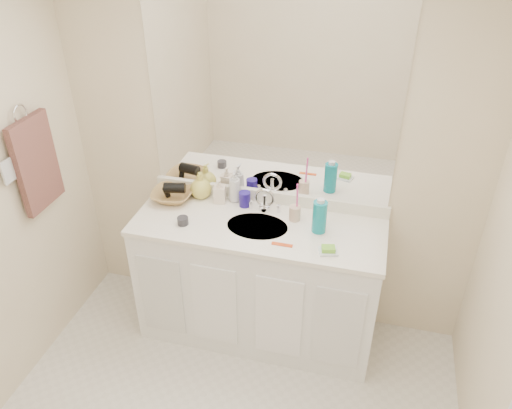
% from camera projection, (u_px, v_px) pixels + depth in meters
% --- Properties ---
extents(wall_back, '(2.60, 0.02, 2.40)m').
position_uv_depth(wall_back, '(270.00, 156.00, 3.04)').
color(wall_back, beige).
rests_on(wall_back, floor).
extents(vanity_cabinet, '(1.50, 0.55, 0.85)m').
position_uv_depth(vanity_cabinet, '(258.00, 282.00, 3.23)').
color(vanity_cabinet, white).
rests_on(vanity_cabinet, floor).
extents(countertop, '(1.52, 0.57, 0.03)m').
position_uv_depth(countertop, '(258.00, 226.00, 3.00)').
color(countertop, white).
rests_on(countertop, vanity_cabinet).
extents(backsplash, '(1.52, 0.03, 0.08)m').
position_uv_depth(backsplash, '(268.00, 197.00, 3.18)').
color(backsplash, white).
rests_on(backsplash, countertop).
extents(sink_basin, '(0.37, 0.37, 0.02)m').
position_uv_depth(sink_basin, '(257.00, 228.00, 2.98)').
color(sink_basin, beige).
rests_on(sink_basin, countertop).
extents(faucet, '(0.02, 0.02, 0.11)m').
position_uv_depth(faucet, '(265.00, 203.00, 3.09)').
color(faucet, silver).
rests_on(faucet, countertop).
extents(mirror, '(1.48, 0.01, 1.20)m').
position_uv_depth(mirror, '(270.00, 100.00, 2.85)').
color(mirror, white).
rests_on(mirror, wall_back).
extents(blue_mug, '(0.09, 0.09, 0.10)m').
position_uv_depth(blue_mug, '(245.00, 199.00, 3.14)').
color(blue_mug, navy).
rests_on(blue_mug, countertop).
extents(tan_cup, '(0.08, 0.08, 0.09)m').
position_uv_depth(tan_cup, '(295.00, 213.00, 3.01)').
color(tan_cup, beige).
rests_on(tan_cup, countertop).
extents(toothbrush, '(0.01, 0.04, 0.22)m').
position_uv_depth(toothbrush, '(297.00, 199.00, 2.95)').
color(toothbrush, '#FF43A8').
rests_on(toothbrush, tan_cup).
extents(mouthwash_bottle, '(0.09, 0.09, 0.20)m').
position_uv_depth(mouthwash_bottle, '(320.00, 217.00, 2.88)').
color(mouthwash_bottle, '#0C8594').
rests_on(mouthwash_bottle, countertop).
extents(soap_dish, '(0.12, 0.11, 0.01)m').
position_uv_depth(soap_dish, '(328.00, 251.00, 2.75)').
color(soap_dish, white).
rests_on(soap_dish, countertop).
extents(green_soap, '(0.08, 0.07, 0.03)m').
position_uv_depth(green_soap, '(328.00, 249.00, 2.74)').
color(green_soap, '#77C931').
rests_on(green_soap, soap_dish).
extents(orange_comb, '(0.12, 0.03, 0.01)m').
position_uv_depth(orange_comb, '(282.00, 245.00, 2.81)').
color(orange_comb, '#DD4617').
rests_on(orange_comb, countertop).
extents(dark_jar, '(0.09, 0.09, 0.05)m').
position_uv_depth(dark_jar, '(183.00, 221.00, 2.98)').
color(dark_jar, '#2B2A30').
rests_on(dark_jar, countertop).
extents(soap_bottle_white, '(0.10, 0.10, 0.21)m').
position_uv_depth(soap_bottle_white, '(235.00, 186.00, 3.16)').
color(soap_bottle_white, silver).
rests_on(soap_bottle_white, countertop).
extents(soap_bottle_cream, '(0.09, 0.09, 0.17)m').
position_uv_depth(soap_bottle_cream, '(220.00, 190.00, 3.16)').
color(soap_bottle_cream, '#F6E1C9').
rests_on(soap_bottle_cream, countertop).
extents(soap_bottle_yellow, '(0.18, 0.18, 0.18)m').
position_uv_depth(soap_bottle_yellow, '(201.00, 185.00, 3.21)').
color(soap_bottle_yellow, '#D3C852').
rests_on(soap_bottle_yellow, countertop).
extents(wicker_basket, '(0.28, 0.28, 0.06)m').
position_uv_depth(wicker_basket, '(172.00, 195.00, 3.21)').
color(wicker_basket, '#9F7640').
rests_on(wicker_basket, countertop).
extents(hair_dryer, '(0.15, 0.09, 0.07)m').
position_uv_depth(hair_dryer, '(175.00, 188.00, 3.18)').
color(hair_dryer, black).
rests_on(hair_dryer, wicker_basket).
extents(towel_ring, '(0.01, 0.11, 0.11)m').
position_uv_depth(towel_ring, '(20.00, 114.00, 2.70)').
color(towel_ring, silver).
rests_on(towel_ring, wall_left).
extents(hand_towel, '(0.04, 0.32, 0.55)m').
position_uv_depth(hand_towel, '(36.00, 163.00, 2.86)').
color(hand_towel, '#4A2C28').
rests_on(hand_towel, towel_ring).
extents(switch_plate, '(0.01, 0.08, 0.13)m').
position_uv_depth(switch_plate, '(8.00, 171.00, 2.67)').
color(switch_plate, silver).
rests_on(switch_plate, wall_left).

